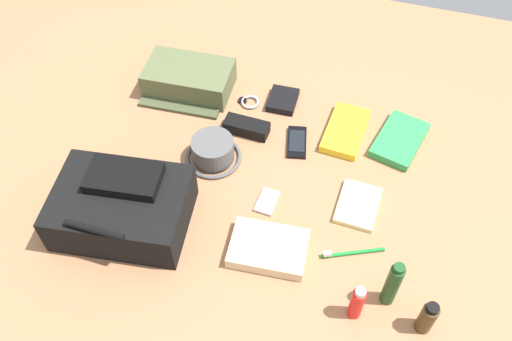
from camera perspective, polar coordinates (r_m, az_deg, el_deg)
ground_plane at (r=1.60m, az=-0.00°, el=-1.16°), size 2.64×2.02×0.02m
backpack at (r=1.49m, az=-13.91°, el=-3.64°), size 0.38×0.30×0.15m
toiletry_pouch at (r=1.83m, az=-7.10°, el=9.49°), size 0.29×0.23×0.09m
bucket_hat at (r=1.62m, az=-4.55°, el=2.04°), size 0.17×0.17×0.07m
cologne_bottle at (r=1.37m, az=17.55°, el=-14.54°), size 0.04×0.04×0.11m
shampoo_bottle at (r=1.36m, az=14.14°, el=-11.52°), size 0.04×0.04×0.17m
sunscreen_spray at (r=1.34m, az=10.56°, el=-13.52°), size 0.03×0.03×0.12m
paperback_novel at (r=1.72m, az=14.86°, el=3.11°), size 0.17×0.23×0.03m
travel_guidebook at (r=1.72m, az=9.39°, el=4.13°), size 0.12×0.21×0.03m
cell_phone at (r=1.67m, az=4.31°, el=2.99°), size 0.08×0.13×0.01m
media_player at (r=1.53m, az=1.18°, el=-3.27°), size 0.06×0.09×0.01m
wristwatch at (r=1.79m, az=-0.74°, el=7.23°), size 0.07×0.06×0.01m
toothbrush at (r=1.46m, az=9.80°, el=-8.53°), size 0.16×0.08×0.02m
wallet at (r=1.79m, az=2.83°, el=7.40°), size 0.09×0.11×0.02m
notepad at (r=1.55m, az=10.67°, el=-3.59°), size 0.12×0.15×0.02m
folded_towel at (r=1.43m, az=1.31°, el=-8.18°), size 0.21×0.16×0.04m
sunglasses_case at (r=1.69m, az=-1.00°, el=4.58°), size 0.14×0.06×0.04m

